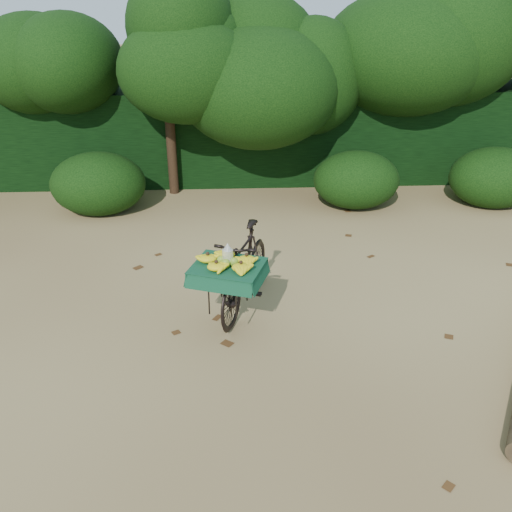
{
  "coord_description": "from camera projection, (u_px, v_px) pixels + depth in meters",
  "views": [
    {
      "loc": [
        -0.72,
        -4.77,
        3.45
      ],
      "look_at": [
        -0.46,
        0.52,
        0.88
      ],
      "focal_mm": 38.0,
      "sensor_mm": 36.0,
      "label": 1
    }
  ],
  "objects": [
    {
      "name": "ground",
      "position": [
        301.0,
        350.0,
        5.83
      ],
      "size": [
        80.0,
        80.0,
        0.0
      ],
      "primitive_type": "plane",
      "color": "tan",
      "rests_on": "ground"
    },
    {
      "name": "leaf_litter",
      "position": [
        294.0,
        317.0,
        6.41
      ],
      "size": [
        7.0,
        7.3,
        0.01
      ],
      "primitive_type": null,
      "color": "#492B13",
      "rests_on": "ground"
    },
    {
      "name": "vendor_bicycle",
      "position": [
        244.0,
        269.0,
        6.4
      ],
      "size": [
        1.15,
        1.85,
        1.03
      ],
      "rotation": [
        0.0,
        0.0,
        -0.34
      ],
      "color": "black",
      "rests_on": "ground"
    },
    {
      "name": "tree_row",
      "position": [
        232.0,
        82.0,
        9.87
      ],
      "size": [
        14.5,
        2.0,
        4.0
      ],
      "primitive_type": null,
      "color": "black",
      "rests_on": "ground"
    },
    {
      "name": "bush_clumps",
      "position": [
        300.0,
        183.0,
        9.52
      ],
      "size": [
        8.8,
        1.7,
        0.9
      ],
      "primitive_type": null,
      "color": "black",
      "rests_on": "ground"
    },
    {
      "name": "hedge_backdrop",
      "position": [
        264.0,
        132.0,
        11.1
      ],
      "size": [
        26.0,
        1.8,
        1.8
      ],
      "primitive_type": "cube",
      "color": "black",
      "rests_on": "ground"
    }
  ]
}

